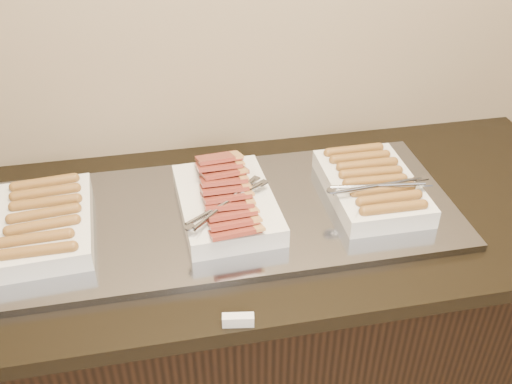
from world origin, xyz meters
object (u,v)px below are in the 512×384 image
Objects in this scene: counter at (224,336)px; dish_center at (226,201)px; warming_tray at (221,215)px; dish_right at (372,185)px; dish_left at (44,223)px.

counter is 0.50m from dish_center.
dish_center reaches higher than warming_tray.
warming_tray is at bearing 179.59° from dish_right.
dish_center reaches higher than dish_left.
dish_center is 0.38m from dish_right.
counter is at bearing 166.59° from dish_center.
counter is 0.46m from warming_tray.
dish_right is (0.41, -0.00, 0.50)m from counter.
warming_tray is 0.43m from dish_left.
dish_center is (0.02, -0.00, 0.50)m from counter.
dish_right is (0.83, -0.00, 0.00)m from dish_left.
dish_left is 0.83m from dish_right.
counter is 5.52× the size of dish_center.
warming_tray is at bearing -3.05° from dish_left.
counter is at bearing -3.05° from dish_left.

